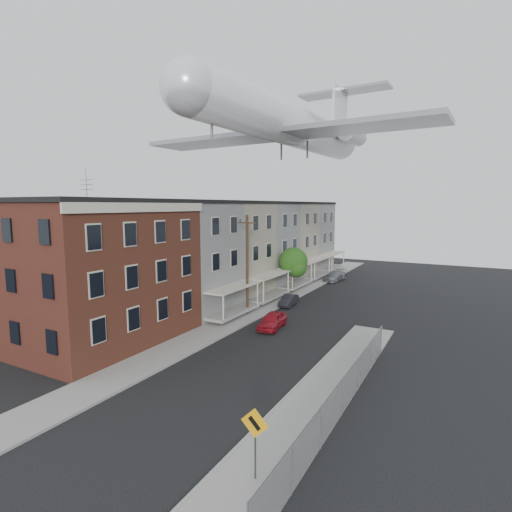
# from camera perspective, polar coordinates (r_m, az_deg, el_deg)

# --- Properties ---
(ground) EXTENTS (120.00, 120.00, 0.00)m
(ground) POSITION_cam_1_polar(r_m,az_deg,el_deg) (19.91, -14.07, -22.59)
(ground) COLOR black
(ground) RESTS_ON ground
(sidewalk_left) EXTENTS (3.00, 62.00, 0.12)m
(sidewalk_left) POSITION_cam_1_polar(r_m,az_deg,el_deg) (41.65, 2.99, -6.32)
(sidewalk_left) COLOR gray
(sidewalk_left) RESTS_ON ground
(sidewalk_right) EXTENTS (3.00, 26.00, 0.12)m
(sidewalk_right) POSITION_cam_1_polar(r_m,az_deg,el_deg) (21.93, 8.97, -19.31)
(sidewalk_right) COLOR gray
(sidewalk_right) RESTS_ON ground
(curb_left) EXTENTS (0.15, 62.00, 0.14)m
(curb_left) POSITION_cam_1_polar(r_m,az_deg,el_deg) (41.07, 4.83, -6.52)
(curb_left) COLOR gray
(curb_left) RESTS_ON ground
(curb_right) EXTENTS (0.15, 26.00, 0.14)m
(curb_right) POSITION_cam_1_polar(r_m,az_deg,el_deg) (22.39, 5.28, -18.63)
(curb_right) COLOR gray
(curb_right) RESTS_ON ground
(corner_building) EXTENTS (10.31, 12.30, 12.15)m
(corner_building) POSITION_cam_1_polar(r_m,az_deg,el_deg) (31.24, -21.94, -1.88)
(corner_building) COLOR #3E1613
(corner_building) RESTS_ON ground
(row_house_a) EXTENTS (11.98, 7.00, 10.30)m
(row_house_a) POSITION_cam_1_polar(r_m,az_deg,el_deg) (37.90, -10.80, -0.00)
(row_house_a) COLOR slate
(row_house_a) RESTS_ON ground
(row_house_b) EXTENTS (11.98, 7.00, 10.30)m
(row_house_b) POSITION_cam_1_polar(r_m,az_deg,el_deg) (43.50, -4.95, 1.02)
(row_house_b) COLOR #6E6757
(row_house_b) RESTS_ON ground
(row_house_c) EXTENTS (11.98, 7.00, 10.30)m
(row_house_c) POSITION_cam_1_polar(r_m,az_deg,el_deg) (49.45, -0.48, 1.80)
(row_house_c) COLOR slate
(row_house_c) RESTS_ON ground
(row_house_d) EXTENTS (11.98, 7.00, 10.30)m
(row_house_d) POSITION_cam_1_polar(r_m,az_deg,el_deg) (55.66, 3.02, 2.40)
(row_house_d) COLOR #6E6757
(row_house_d) RESTS_ON ground
(row_house_e) EXTENTS (11.98, 7.00, 10.30)m
(row_house_e) POSITION_cam_1_polar(r_m,az_deg,el_deg) (62.03, 5.81, 2.87)
(row_house_e) COLOR slate
(row_house_e) RESTS_ON ground
(chainlink_fence) EXTENTS (0.06, 18.06, 1.90)m
(chainlink_fence) POSITION_cam_1_polar(r_m,az_deg,el_deg) (20.26, 12.25, -18.79)
(chainlink_fence) COLOR gray
(chainlink_fence) RESTS_ON ground
(warning_sign) EXTENTS (1.10, 0.11, 2.80)m
(warning_sign) POSITION_cam_1_polar(r_m,az_deg,el_deg) (15.36, -0.16, -23.92)
(warning_sign) COLOR #515156
(warning_sign) RESTS_ON ground
(utility_pole) EXTENTS (1.80, 0.26, 9.00)m
(utility_pole) POSITION_cam_1_polar(r_m,az_deg,el_deg) (35.59, -1.28, -1.08)
(utility_pole) COLOR black
(utility_pole) RESTS_ON ground
(street_tree) EXTENTS (3.22, 3.20, 5.20)m
(street_tree) POSITION_cam_1_polar(r_m,az_deg,el_deg) (44.44, 5.47, -1.03)
(street_tree) COLOR black
(street_tree) RESTS_ON ground
(car_near) EXTENTS (1.93, 3.94, 1.29)m
(car_near) POSITION_cam_1_polar(r_m,az_deg,el_deg) (32.49, 2.35, -9.18)
(car_near) COLOR maroon
(car_near) RESTS_ON ground
(car_mid) EXTENTS (1.41, 3.35, 1.08)m
(car_mid) POSITION_cam_1_polar(r_m,az_deg,el_deg) (39.64, 4.68, -6.33)
(car_mid) COLOR black
(car_mid) RESTS_ON ground
(car_far) EXTENTS (2.22, 4.57, 1.28)m
(car_far) POSITION_cam_1_polar(r_m,az_deg,el_deg) (53.32, 11.19, -2.81)
(car_far) COLOR slate
(car_far) RESTS_ON ground
(airplane) EXTENTS (25.40, 29.00, 8.40)m
(airplane) POSITION_cam_1_polar(r_m,az_deg,el_deg) (35.97, 5.21, 18.08)
(airplane) COLOR silver
(airplane) RESTS_ON ground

